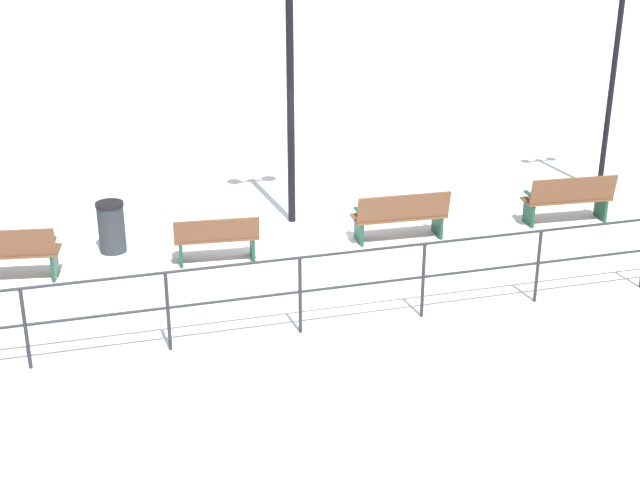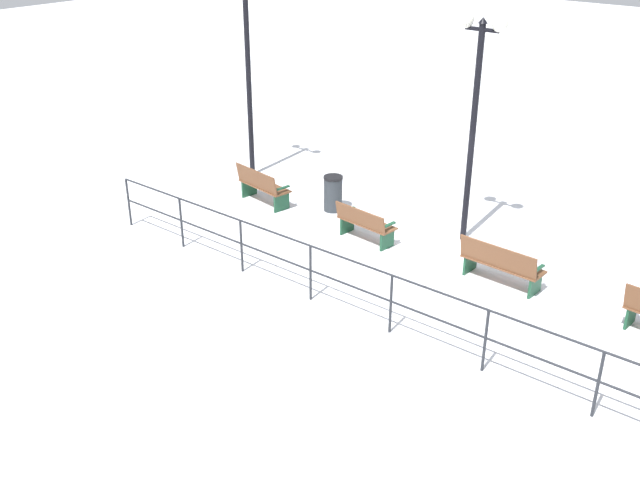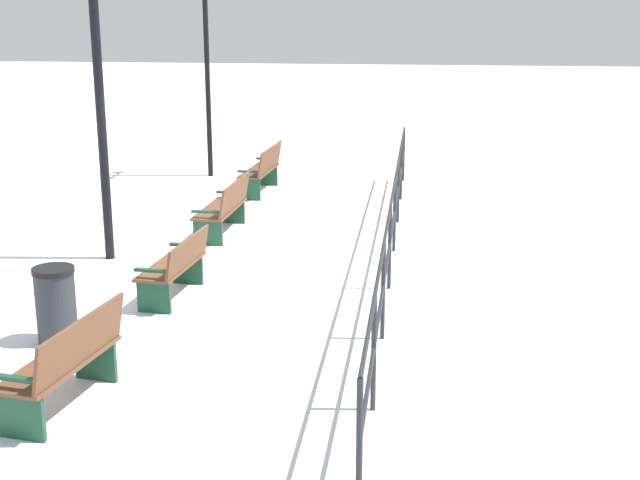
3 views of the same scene
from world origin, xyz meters
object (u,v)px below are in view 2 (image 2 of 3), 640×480
(bench_third, at_px, (365,223))
(lamppost_far, at_px, (248,55))
(trash_bin, at_px, (333,193))
(bench_second, at_px, (501,264))
(bench_fourth, at_px, (262,186))
(lamppost_middle, at_px, (477,88))

(bench_third, bearing_deg, lamppost_far, 78.39)
(lamppost_far, height_order, trash_bin, lamppost_far)
(bench_second, relative_size, bench_fourth, 1.06)
(lamppost_far, bearing_deg, bench_third, -107.06)
(bench_third, distance_m, lamppost_middle, 3.69)
(bench_fourth, relative_size, trash_bin, 1.79)
(bench_second, distance_m, bench_third, 3.21)
(bench_fourth, bearing_deg, lamppost_middle, -65.60)
(bench_second, xyz_separation_m, trash_bin, (0.85, 4.82, -0.02))
(lamppost_middle, bearing_deg, lamppost_far, 90.00)
(lamppost_far, xyz_separation_m, trash_bin, (-0.56, -3.23, -2.79))
(bench_third, relative_size, lamppost_far, 0.29)
(bench_second, bearing_deg, bench_third, 94.00)
(bench_second, distance_m, lamppost_far, 8.63)
(trash_bin, bearing_deg, bench_second, -99.96)
(bench_fourth, xyz_separation_m, lamppost_middle, (1.35, -4.84, 2.91))
(lamppost_middle, bearing_deg, trash_bin, 99.81)
(bench_fourth, bearing_deg, lamppost_far, 59.37)
(lamppost_middle, height_order, trash_bin, lamppost_middle)
(bench_fourth, distance_m, trash_bin, 1.78)
(trash_bin, bearing_deg, lamppost_middle, -80.19)
(bench_second, bearing_deg, trash_bin, 82.62)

